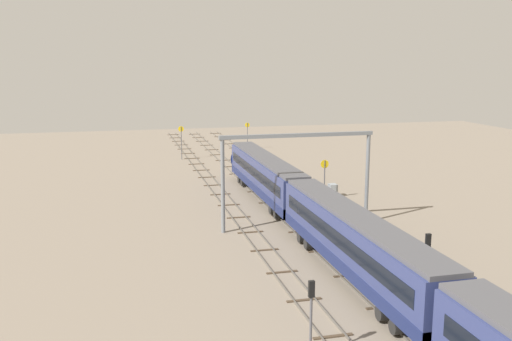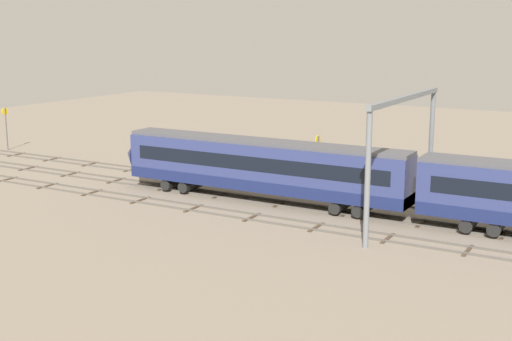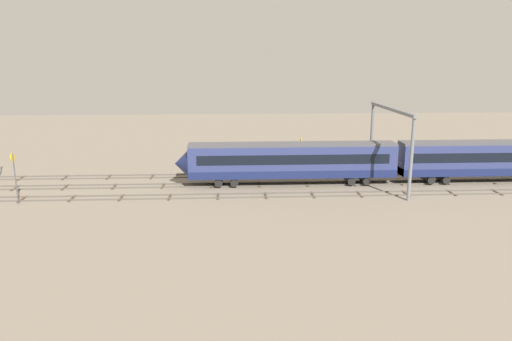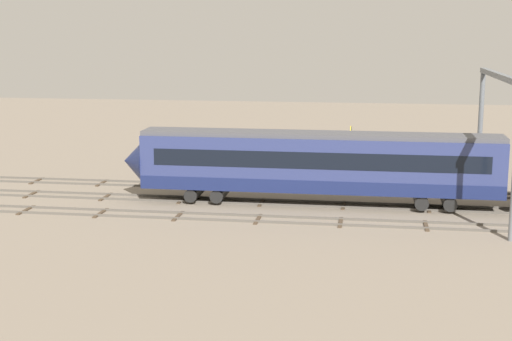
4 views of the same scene
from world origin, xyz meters
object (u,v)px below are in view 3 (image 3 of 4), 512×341
train (494,160)px  relay_cabinet (289,164)px  speed_sign_mid_trackside (301,149)px  overhead_gantry (390,129)px  speed_sign_near_foreground (14,172)px

train → relay_cabinet: 24.95m
speed_sign_mid_trackside → train: bearing=164.0°
overhead_gantry → speed_sign_mid_trackside: bearing=-33.8°
overhead_gantry → speed_sign_mid_trackside: overhead_gantry is taller
train → speed_sign_mid_trackside: size_ratio=16.27×
overhead_gantry → speed_sign_mid_trackside: 11.85m
speed_sign_mid_trackside → relay_cabinet: 3.07m
train → overhead_gantry: (12.83, -0.07, 3.81)m
overhead_gantry → relay_cabinet: bearing=-36.2°
overhead_gantry → speed_sign_near_foreground: (40.20, 6.33, -3.04)m
speed_sign_near_foreground → relay_cabinet: bearing=-154.3°
train → speed_sign_near_foreground: speed_sign_near_foreground is taller
train → overhead_gantry: size_ratio=5.10×
train → speed_sign_mid_trackside: train is taller
overhead_gantry → speed_sign_mid_trackside: size_ratio=3.19×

